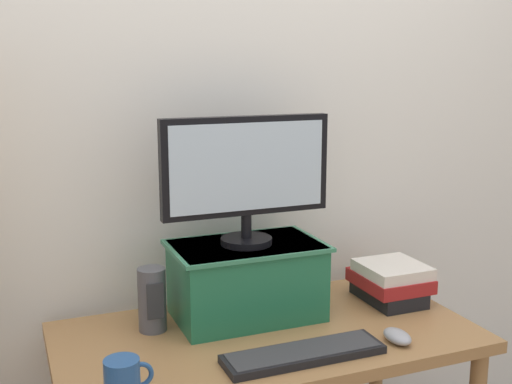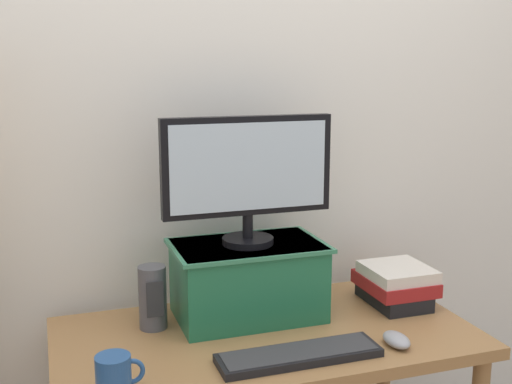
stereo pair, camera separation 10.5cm
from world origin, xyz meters
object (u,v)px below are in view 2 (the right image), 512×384
Objects in this scene: keyboard at (299,355)px; computer_mouse at (396,340)px; riser_box at (248,278)px; desk at (266,359)px; coffee_mug at (115,376)px; book_stack at (395,284)px; desk_speaker at (153,297)px; computer_monitor at (248,172)px.

computer_mouse reaches higher than keyboard.
riser_box reaches higher than computer_mouse.
desk is at bearing 147.08° from computer_mouse.
coffee_mug is (-0.45, -0.36, -0.07)m from riser_box.
desk is at bearing 97.54° from keyboard.
book_stack reaches higher than desk.
computer_mouse is (0.29, -0.01, 0.01)m from keyboard.
desk is 5.11× the size of book_stack.
riser_box reaches higher than desk.
computer_mouse is at bearing -28.68° from desk_speaker.
riser_box is 0.33m from computer_monitor.
computer_mouse is at bearing -45.62° from riser_box.
computer_monitor is at bearing 95.83° from desk.
book_stack is (0.48, 0.08, 0.15)m from desk.
keyboard is at bearing -83.18° from riser_box.
coffee_mug reaches higher than keyboard.
computer_monitor reaches higher than riser_box.
computer_mouse is at bearing -32.92° from desk.
riser_box is 0.58m from coffee_mug.
riser_box is 2.43× the size of desk_speaker.
riser_box is (-0.01, 0.13, 0.21)m from desk.
riser_box is 3.94× the size of coffee_mug.
book_stack is at bearing 18.22° from coffee_mug.
coffee_mug is at bearing -153.47° from desk.
riser_box reaches higher than keyboard.
keyboard is (0.04, -0.33, -0.11)m from riser_box.
riser_box is 0.50m from book_stack.
computer_mouse reaches higher than desk.
keyboard is at bearing -44.70° from desk_speaker.
desk_speaker is at bearing 178.94° from riser_box.
book_stack is (0.49, -0.05, -0.06)m from riser_box.
riser_box is 4.48× the size of computer_mouse.
riser_box is at bearing 96.82° from keyboard.
desk is at bearing -23.97° from desk_speaker.
desk is 0.39m from computer_mouse.
computer_monitor is at bearing 134.51° from computer_mouse.
keyboard is at bearing -148.93° from book_stack.
coffee_mug is (-0.94, -0.31, -0.01)m from book_stack.
coffee_mug is at bearing -112.72° from desk_speaker.
coffee_mug is at bearing -141.09° from riser_box.
desk_speaker is (-0.31, 0.14, 0.18)m from desk.
book_stack is 1.25× the size of desk_speaker.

